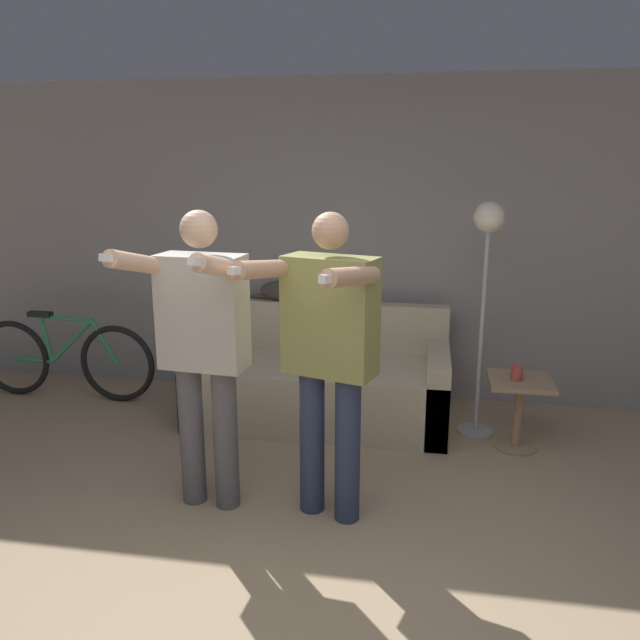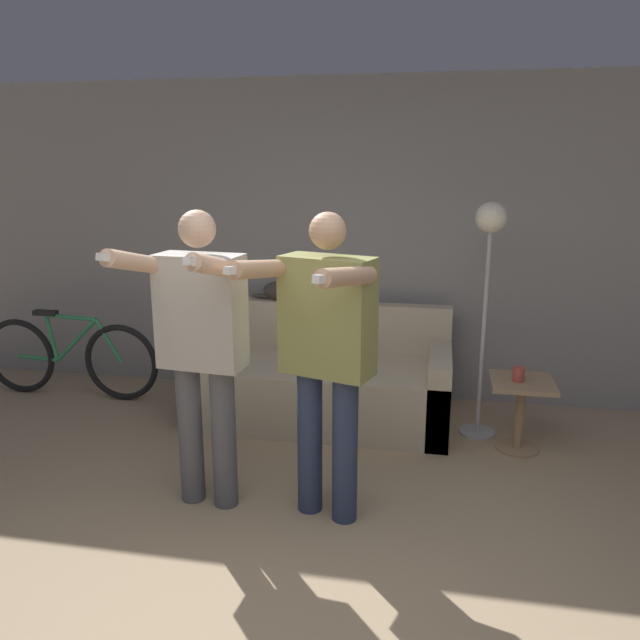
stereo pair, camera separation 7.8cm
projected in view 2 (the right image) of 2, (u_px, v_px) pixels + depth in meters
The scene contains 9 objects.
wall_back at pixel (370, 243), 5.10m from camera, with size 10.00×0.05×2.60m.
couch at pixel (322, 383), 4.82m from camera, with size 1.94×0.92×0.85m.
person_left at pixel (201, 340), 3.42m from camera, with size 0.58×0.70×1.70m.
person_right at pixel (326, 347), 3.29m from camera, with size 0.68×0.78×1.70m.
cat at pixel (286, 290), 5.07m from camera, with size 0.50×0.14×0.18m.
floor_lamp at pixel (489, 256), 4.27m from camera, with size 0.26×0.26×1.68m.
side_table at pixel (521, 401), 4.26m from camera, with size 0.42×0.42×0.50m.
cup at pixel (518, 374), 4.19m from camera, with size 0.08×0.08×0.10m.
bicycle at pixel (69, 357), 5.26m from camera, with size 1.60×0.07×0.74m.
Camera 2 is at (0.57, -2.11, 1.94)m, focal length 35.00 mm.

